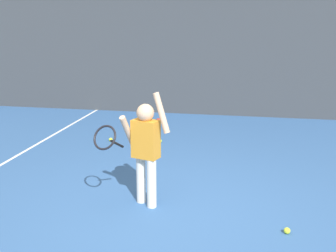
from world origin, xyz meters
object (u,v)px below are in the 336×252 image
at_px(tennis_ball_1, 287,231).
at_px(tennis_ball_2, 160,141).
at_px(tennis_player, 144,146).
at_px(water_bottle, 158,124).
at_px(tennis_ball_0, 111,140).

bearing_deg(tennis_ball_1, tennis_ball_2, 123.69).
bearing_deg(tennis_player, water_bottle, 116.87).
relative_size(tennis_player, tennis_ball_2, 20.46).
bearing_deg(tennis_player, tennis_ball_2, 115.26).
distance_m(tennis_player, tennis_ball_2, 2.65).
relative_size(water_bottle, tennis_ball_0, 3.33).
bearing_deg(tennis_ball_2, tennis_ball_1, -56.31).
height_order(tennis_ball_0, tennis_ball_2, same).
bearing_deg(tennis_player, tennis_ball_0, 134.13).
bearing_deg(water_bottle, tennis_ball_1, -60.44).
relative_size(tennis_ball_1, tennis_ball_2, 1.00).
xyz_separation_m(water_bottle, tennis_ball_2, (0.23, -0.92, -0.08)).
height_order(tennis_ball_1, tennis_ball_2, same).
bearing_deg(tennis_ball_2, tennis_ball_0, -174.89).
height_order(tennis_player, water_bottle, tennis_player).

